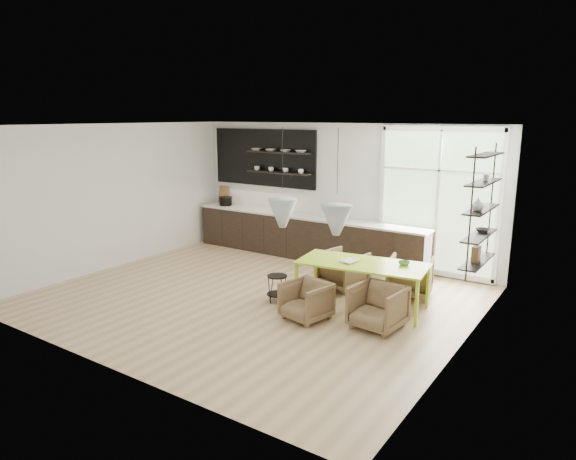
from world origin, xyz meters
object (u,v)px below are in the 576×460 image
(armchair_back_left, at_px, (343,269))
(dining_table, at_px, (362,266))
(armchair_front_left, at_px, (306,301))
(wire_stool, at_px, (277,285))
(armchair_front_right, at_px, (378,307))
(armchair_back_right, at_px, (410,277))

(armchair_back_left, bearing_deg, dining_table, 148.48)
(armchair_front_left, height_order, wire_stool, armchair_front_left)
(armchair_front_right, xyz_separation_m, wire_stool, (-1.85, 0.08, -0.03))
(armchair_front_right, relative_size, wire_stool, 1.57)
(armchair_front_left, relative_size, armchair_front_right, 0.91)
(armchair_back_left, xyz_separation_m, armchair_front_right, (1.28, -1.32, -0.02))
(armchair_front_right, bearing_deg, wire_stool, -176.79)
(armchair_back_right, bearing_deg, dining_table, 51.38)
(armchair_back_right, bearing_deg, wire_stool, 28.24)
(armchair_front_left, distance_m, wire_stool, 0.90)
(armchair_back_left, xyz_separation_m, armchair_back_right, (1.17, 0.28, -0.00))
(armchair_front_right, height_order, wire_stool, armchair_front_right)
(armchair_back_right, relative_size, armchair_front_right, 1.05)
(armchair_front_left, bearing_deg, armchair_back_left, 110.64)
(armchair_back_left, relative_size, armchair_front_right, 1.05)
(dining_table, relative_size, wire_stool, 4.75)
(dining_table, distance_m, armchair_front_left, 1.13)
(armchair_back_right, bearing_deg, armchair_front_left, 51.16)
(armchair_front_left, bearing_deg, dining_table, 76.20)
(armchair_back_left, bearing_deg, armchair_back_right, -154.10)
(armchair_back_right, xyz_separation_m, armchair_front_right, (0.11, -1.60, -0.01))
(armchair_back_left, xyz_separation_m, armchair_front_left, (0.24, -1.63, -0.04))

